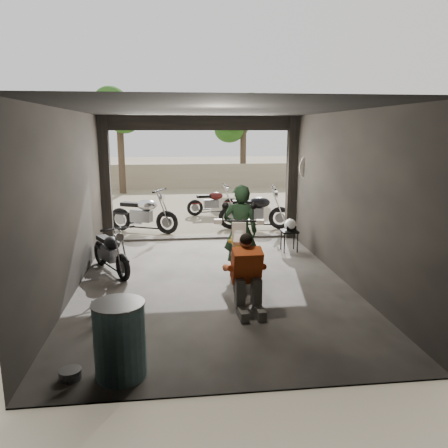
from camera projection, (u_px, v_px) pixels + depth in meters
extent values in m
plane|color=#7A6D56|center=(213.00, 285.00, 8.22)|extent=(80.00, 80.00, 0.00)
cube|color=#2D2B28|center=(213.00, 284.00, 8.21)|extent=(5.00, 7.00, 0.02)
plane|color=black|center=(213.00, 109.00, 7.54)|extent=(7.00, 7.00, 0.00)
cube|color=black|center=(244.00, 255.00, 4.48)|extent=(5.00, 0.02, 3.20)
cube|color=black|center=(70.00, 203.00, 7.59)|extent=(0.02, 7.00, 3.20)
cube|color=black|center=(346.00, 198.00, 8.16)|extent=(0.02, 7.00, 3.20)
cube|color=black|center=(106.00, 181.00, 10.89)|extent=(0.24, 0.24, 3.20)
cube|color=black|center=(292.00, 179.00, 11.43)|extent=(0.24, 0.24, 3.20)
cube|color=black|center=(200.00, 123.00, 10.90)|extent=(5.00, 0.16, 0.36)
cube|color=#2D2B28|center=(201.00, 238.00, 11.61)|extent=(5.00, 0.25, 0.08)
cube|color=gray|center=(187.00, 176.00, 21.68)|extent=(18.00, 0.30, 1.20)
cylinder|color=#382B1E|center=(121.00, 154.00, 19.63)|extent=(0.30, 0.30, 3.58)
ellipsoid|color=#1E4C14|center=(119.00, 102.00, 19.16)|extent=(2.20, 2.20, 3.14)
cylinder|color=#382B1E|center=(243.00, 155.00, 21.79)|extent=(0.30, 0.30, 3.20)
ellipsoid|color=#1E4C14|center=(243.00, 114.00, 21.36)|extent=(2.20, 2.20, 2.80)
imported|color=black|center=(240.00, 232.00, 8.46)|extent=(0.72, 0.52, 1.84)
cube|color=black|center=(290.00, 231.00, 10.31)|extent=(0.38, 0.38, 0.04)
cylinder|color=black|center=(284.00, 244.00, 10.20)|extent=(0.03, 0.03, 0.50)
cylinder|color=black|center=(297.00, 243.00, 10.23)|extent=(0.03, 0.03, 0.50)
cylinder|color=black|center=(281.00, 240.00, 10.50)|extent=(0.03, 0.03, 0.50)
cylinder|color=black|center=(294.00, 240.00, 10.54)|extent=(0.03, 0.03, 0.50)
ellipsoid|color=white|center=(290.00, 225.00, 10.31)|extent=(0.39, 0.39, 0.27)
cylinder|color=#467176|center=(120.00, 341.00, 5.05)|extent=(0.61, 0.61, 0.92)
cylinder|color=black|center=(313.00, 202.00, 10.98)|extent=(0.08, 0.08, 2.14)
cylinder|color=white|center=(315.00, 167.00, 10.78)|extent=(0.78, 0.03, 0.78)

